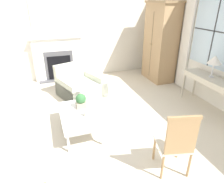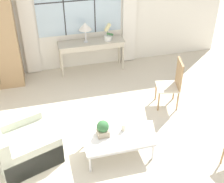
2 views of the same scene
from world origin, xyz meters
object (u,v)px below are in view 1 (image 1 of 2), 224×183
(fireplace, at_px, (58,55))
(armchair_upholstered, at_px, (80,86))
(armoire, at_px, (160,42))
(side_chair_wooden, at_px, (177,141))
(coffee_table, at_px, (79,115))
(pillar_candle, at_px, (86,113))
(table_lamp, at_px, (215,60))
(console_table, at_px, (214,83))
(potted_plant_small, at_px, (81,101))

(fireplace, xyz_separation_m, armchair_upholstered, (1.38, 0.38, -0.51))
(armoire, height_order, side_chair_wooden, armoire)
(fireplace, bearing_deg, coffee_table, 1.20)
(coffee_table, relative_size, pillar_candle, 7.48)
(fireplace, distance_m, armoire, 3.07)
(armchair_upholstered, bearing_deg, table_lamp, 58.31)
(console_table, relative_size, side_chair_wooden, 1.53)
(side_chair_wooden, height_order, coffee_table, side_chair_wooden)
(console_table, xyz_separation_m, table_lamp, (-0.12, 0.01, 0.47))
(console_table, bearing_deg, table_lamp, 175.43)
(armoire, height_order, armchair_upholstered, armoire)
(console_table, relative_size, table_lamp, 3.22)
(fireplace, relative_size, coffee_table, 2.01)
(armoire, bearing_deg, fireplace, -108.60)
(armoire, bearing_deg, side_chair_wooden, -27.48)
(side_chair_wooden, distance_m, pillar_candle, 1.63)
(armoire, height_order, potted_plant_small, armoire)
(coffee_table, bearing_deg, fireplace, -178.80)
(potted_plant_small, height_order, pillar_candle, potted_plant_small)
(console_table, xyz_separation_m, potted_plant_small, (-0.39, -2.81, -0.14))
(armchair_upholstered, relative_size, side_chair_wooden, 1.25)
(fireplace, xyz_separation_m, potted_plant_small, (2.71, 0.15, -0.25))
(console_table, xyz_separation_m, coffee_table, (-0.17, -2.90, -0.32))
(console_table, xyz_separation_m, armchair_upholstered, (-1.72, -2.58, -0.41))
(armchair_upholstered, xyz_separation_m, pillar_candle, (1.68, -0.22, 0.19))
(console_table, bearing_deg, pillar_candle, -90.86)
(console_table, relative_size, coffee_table, 1.35)
(fireplace, height_order, console_table, fireplace)
(armoire, distance_m, coffee_table, 3.53)
(console_table, distance_m, table_lamp, 0.48)
(armchair_upholstered, height_order, side_chair_wooden, side_chair_wooden)
(armchair_upholstered, bearing_deg, armoire, 99.20)
(pillar_candle, bearing_deg, console_table, 89.14)
(side_chair_wooden, bearing_deg, coffee_table, -143.80)
(armoire, xyz_separation_m, console_table, (2.13, 0.07, -0.47))
(armoire, bearing_deg, table_lamp, 2.22)
(armoire, xyz_separation_m, table_lamp, (2.00, 0.08, -0.00))
(fireplace, relative_size, armchair_upholstered, 1.83)
(table_lamp, height_order, armchair_upholstered, table_lamp)
(fireplace, height_order, pillar_candle, fireplace)
(coffee_table, bearing_deg, pillar_candle, 38.03)
(table_lamp, bearing_deg, armoire, -177.78)
(console_table, bearing_deg, armchair_upholstered, -123.72)
(console_table, xyz_separation_m, side_chair_wooden, (1.28, -1.84, -0.10))
(armchair_upholstered, height_order, potted_plant_small, armchair_upholstered)
(coffee_table, bearing_deg, potted_plant_small, 158.33)
(armoire, distance_m, console_table, 2.18)
(table_lamp, relative_size, potted_plant_small, 1.70)
(fireplace, relative_size, side_chair_wooden, 2.28)
(side_chair_wooden, bearing_deg, pillar_candle, -143.98)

